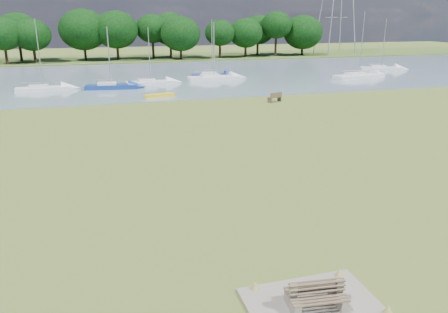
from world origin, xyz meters
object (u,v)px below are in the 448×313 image
object	(u,v)px
sailboat_6	(43,87)
sailboat_8	(381,67)
riverbank_bench	(275,97)
sailboat_7	(214,77)
sailboat_1	(111,85)
sailboat_5	(212,74)
bench_pair	(316,296)
sailboat_2	(150,81)
sailboat_0	(358,75)
kayak	(160,95)

from	to	relation	value
sailboat_6	sailboat_8	world-z (taller)	sailboat_6
riverbank_bench	sailboat_7	distance (m)	17.65
sailboat_1	sailboat_5	distance (m)	16.34
bench_pair	sailboat_5	world-z (taller)	sailboat_5
riverbank_bench	sailboat_2	distance (m)	19.64
sailboat_1	sailboat_6	size ratio (longest dim) A/B	0.89
sailboat_5	sailboat_7	world-z (taller)	sailboat_5
sailboat_0	sailboat_1	size ratio (longest dim) A/B	1.24
sailboat_1	sailboat_2	bearing A→B (deg)	32.03
riverbank_bench	kayak	world-z (taller)	riverbank_bench
bench_pair	kayak	size ratio (longest dim) A/B	0.56
bench_pair	sailboat_2	world-z (taller)	sailboat_2
sailboat_0	sailboat_7	distance (m)	21.29
bench_pair	sailboat_7	world-z (taller)	sailboat_7
riverbank_bench	sailboat_1	world-z (taller)	sailboat_1
sailboat_0	kayak	bearing A→B (deg)	-176.30
sailboat_7	sailboat_8	world-z (taller)	sailboat_8
sailboat_0	sailboat_5	size ratio (longest dim) A/B	1.13
bench_pair	sailboat_6	distance (m)	48.52
sailboat_2	sailboat_7	size ratio (longest dim) A/B	0.94
sailboat_7	kayak	bearing A→B (deg)	-130.38
sailboat_7	sailboat_2	bearing A→B (deg)	-171.69
bench_pair	sailboat_8	xyz separation A→B (m)	(39.94, 53.51, 0.04)
bench_pair	kayak	distance (m)	38.74
sailboat_5	sailboat_8	size ratio (longest dim) A/B	0.99
sailboat_5	sailboat_0	bearing A→B (deg)	-15.67
sailboat_0	sailboat_6	xyz separation A→B (m)	(-43.32, 0.85, -0.05)
sailboat_5	riverbank_bench	bearing A→B (deg)	-82.75
sailboat_5	sailboat_7	xyz separation A→B (m)	(-0.50, -2.90, 0.03)
bench_pair	sailboat_5	size ratio (longest dim) A/B	0.23
sailboat_6	sailboat_8	xyz separation A→B (m)	(52.36, 6.61, 0.06)
sailboat_7	sailboat_5	bearing A→B (deg)	79.60
sailboat_6	sailboat_8	bearing A→B (deg)	3.79
sailboat_7	bench_pair	bearing A→B (deg)	-101.96
sailboat_5	sailboat_2	bearing A→B (deg)	-153.03
bench_pair	sailboat_2	bearing A→B (deg)	95.05
bench_pair	sailboat_1	xyz separation A→B (m)	(-4.38, 46.01, 0.04)
sailboat_7	sailboat_0	bearing A→B (deg)	-11.17
sailboat_0	sailboat_2	distance (m)	30.18
sailboat_5	bench_pair	bearing A→B (deg)	-98.52
riverbank_bench	sailboat_0	size ratio (longest dim) A/B	0.19
sailboat_2	sailboat_7	distance (m)	9.26
sailboat_1	sailboat_5	world-z (taller)	sailboat_5
sailboat_2	sailboat_5	bearing A→B (deg)	23.95
riverbank_bench	kayak	xyz separation A→B (m)	(-11.43, 6.33, -0.31)
kayak	sailboat_5	distance (m)	17.17
kayak	sailboat_0	world-z (taller)	sailboat_0
kayak	sailboat_6	xyz separation A→B (m)	(-13.09, 8.17, 0.26)
sailboat_5	sailboat_8	distance (m)	29.48
kayak	sailboat_2	xyz separation A→B (m)	(0.16, 9.75, 0.22)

